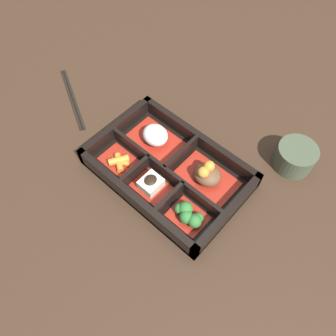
% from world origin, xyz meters
% --- Properties ---
extents(ground_plane, '(3.00, 3.00, 0.00)m').
position_xyz_m(ground_plane, '(0.00, 0.00, 0.00)').
color(ground_plane, '#382619').
extents(bento_base, '(0.32, 0.21, 0.01)m').
position_xyz_m(bento_base, '(0.00, 0.00, 0.01)').
color(bento_base, black).
rests_on(bento_base, ground_plane).
extents(bento_rim, '(0.32, 0.21, 0.05)m').
position_xyz_m(bento_rim, '(0.00, -0.00, 0.02)').
color(bento_rim, black).
rests_on(bento_rim, ground_plane).
extents(bowl_rice, '(0.13, 0.08, 0.05)m').
position_xyz_m(bowl_rice, '(-0.07, 0.04, 0.03)').
color(bowl_rice, maroon).
rests_on(bowl_rice, bento_base).
extents(bowl_stew, '(0.13, 0.08, 0.05)m').
position_xyz_m(bowl_stew, '(0.07, 0.04, 0.03)').
color(bowl_stew, maroon).
rests_on(bowl_stew, bento_base).
extents(bowl_carrots, '(0.08, 0.06, 0.02)m').
position_xyz_m(bowl_carrots, '(-0.09, -0.05, 0.02)').
color(bowl_carrots, maroon).
rests_on(bowl_carrots, bento_base).
extents(bowl_tofu, '(0.07, 0.06, 0.04)m').
position_xyz_m(bowl_tofu, '(0.00, -0.05, 0.02)').
color(bowl_tofu, maroon).
rests_on(bowl_tofu, bento_base).
extents(bowl_greens, '(0.07, 0.06, 0.03)m').
position_xyz_m(bowl_greens, '(0.10, -0.05, 0.03)').
color(bowl_greens, maroon).
rests_on(bowl_greens, bento_base).
extents(tea_cup, '(0.08, 0.08, 0.05)m').
position_xyz_m(tea_cup, '(0.18, 0.20, 0.03)').
color(tea_cup, '#424C38').
rests_on(tea_cup, ground_plane).
extents(chopsticks, '(0.20, 0.11, 0.01)m').
position_xyz_m(chopsticks, '(-0.33, 0.00, 0.00)').
color(chopsticks, black).
rests_on(chopsticks, ground_plane).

